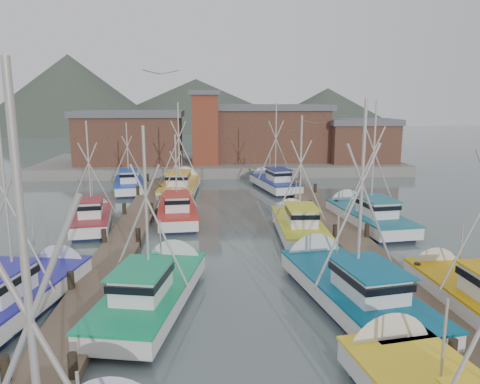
{
  "coord_description": "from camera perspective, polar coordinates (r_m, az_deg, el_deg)",
  "views": [
    {
      "loc": [
        -1.83,
        -22.27,
        8.78
      ],
      "look_at": [
        0.38,
        8.68,
        2.6
      ],
      "focal_mm": 35.0,
      "sensor_mm": 36.0,
      "label": 1
    }
  ],
  "objects": [
    {
      "name": "ground",
      "position": [
        24.01,
        0.58,
        -10.19
      ],
      "size": [
        260.0,
        260.0,
        0.0
      ],
      "primitive_type": "plane",
      "color": "#4C5C5A",
      "rests_on": "ground"
    },
    {
      "name": "lookout_tower",
      "position": [
        55.36,
        -4.29,
        7.89
      ],
      "size": [
        3.6,
        3.6,
        8.5
      ],
      "color": "brown",
      "rests_on": "quay"
    },
    {
      "name": "boat_8",
      "position": [
        34.92,
        -7.69,
        -2.26
      ],
      "size": [
        3.34,
        8.82,
        7.06
      ],
      "rotation": [
        0.0,
        0.0,
        0.08
      ],
      "color": "#0F1935",
      "rests_on": "ground"
    },
    {
      "name": "shed_center",
      "position": [
        59.92,
        3.47,
        7.33
      ],
      "size": [
        14.84,
        9.54,
        6.9
      ],
      "color": "brown",
      "rests_on": "quay"
    },
    {
      "name": "shed_right",
      "position": [
        59.54,
        14.46,
        6.15
      ],
      "size": [
        8.48,
        6.36,
        5.2
      ],
      "color": "brown",
      "rests_on": "quay"
    },
    {
      "name": "boat_4",
      "position": [
        21.03,
        -10.32,
        -11.59
      ],
      "size": [
        4.62,
        9.76,
        8.59
      ],
      "rotation": [
        0.0,
        0.0,
        -0.2
      ],
      "color": "#0F1935",
      "rests_on": "ground"
    },
    {
      "name": "boat_5",
      "position": [
        21.47,
        12.96,
        -11.2
      ],
      "size": [
        4.93,
        10.69,
        9.79
      ],
      "rotation": [
        0.0,
        0.0,
        0.18
      ],
      "color": "#0F1935",
      "rests_on": "ground"
    },
    {
      "name": "shed_left",
      "position": [
        58.17,
        -13.22,
        6.59
      ],
      "size": [
        12.72,
        8.48,
        6.2
      ],
      "color": "brown",
      "rests_on": "quay"
    },
    {
      "name": "boat_11",
      "position": [
        34.32,
        15.03,
        -2.77
      ],
      "size": [
        4.06,
        9.72,
        9.58
      ],
      "rotation": [
        0.0,
        0.0,
        0.12
      ],
      "color": "#0F1935",
      "rests_on": "ground"
    },
    {
      "name": "boat_6",
      "position": [
        22.44,
        -24.72,
        -10.97
      ],
      "size": [
        4.37,
        9.19,
        8.69
      ],
      "rotation": [
        0.0,
        0.0,
        -0.2
      ],
      "color": "#0F1935",
      "rests_on": "ground"
    },
    {
      "name": "quay",
      "position": [
        59.86,
        -2.29,
        3.41
      ],
      "size": [
        44.0,
        16.0,
        1.2
      ],
      "primitive_type": "cube",
      "color": "gray",
      "rests_on": "ground"
    },
    {
      "name": "boat_13",
      "position": [
        46.34,
        4.03,
        1.18
      ],
      "size": [
        4.34,
        9.09,
        9.14
      ],
      "rotation": [
        0.0,
        0.0,
        0.2
      ],
      "color": "#0F1935",
      "rests_on": "ground"
    },
    {
      "name": "dock_right",
      "position": [
        29.05,
        13.9,
        -6.23
      ],
      "size": [
        2.3,
        46.0,
        1.5
      ],
      "color": "brown",
      "rests_on": "ground"
    },
    {
      "name": "distant_hills",
      "position": [
        145.53,
        -8.45,
        7.69
      ],
      "size": [
        175.0,
        140.0,
        42.0
      ],
      "color": "#3C463A",
      "rests_on": "ground"
    },
    {
      "name": "boat_14",
      "position": [
        46.6,
        -13.37,
        0.95
      ],
      "size": [
        3.57,
        8.27,
        7.24
      ],
      "rotation": [
        0.0,
        0.0,
        0.15
      ],
      "color": "#0F1935",
      "rests_on": "ground"
    },
    {
      "name": "boat_12",
      "position": [
        44.91,
        -7.22,
        0.79
      ],
      "size": [
        3.85,
        10.14,
        9.42
      ],
      "rotation": [
        0.0,
        0.0,
        -0.06
      ],
      "color": "#0F1935",
      "rests_on": "ground"
    },
    {
      "name": "boat_9",
      "position": [
        30.97,
        7.03,
        -3.99
      ],
      "size": [
        3.44,
        8.81,
        8.52
      ],
      "rotation": [
        0.0,
        0.0,
        -0.03
      ],
      "color": "#0F1935",
      "rests_on": "ground"
    },
    {
      "name": "dock_left",
      "position": [
        28.15,
        -14.56,
        -6.83
      ],
      "size": [
        2.3,
        46.0,
        1.5
      ],
      "color": "brown",
      "rests_on": "ground"
    },
    {
      "name": "boat_10",
      "position": [
        34.17,
        -17.5,
        -2.98
      ],
      "size": [
        3.45,
        7.96,
        7.94
      ],
      "rotation": [
        0.0,
        0.0,
        0.15
      ],
      "color": "#0F1935",
      "rests_on": "ground"
    },
    {
      "name": "gull_far",
      "position": [
        24.86,
        9.28,
        8.39
      ],
      "size": [
        1.53,
        0.66,
        0.24
      ],
      "rotation": [
        0.0,
        0.0,
        -0.46
      ],
      "color": "gray",
      "rests_on": "ground"
    },
    {
      "name": "gull_near",
      "position": [
        20.83,
        -9.61,
        14.15
      ],
      "size": [
        1.55,
        0.65,
        0.24
      ],
      "rotation": [
        0.0,
        0.0,
        0.24
      ],
      "color": "gray",
      "rests_on": "ground"
    },
    {
      "name": "boat_7",
      "position": [
        22.49,
        26.2,
        -11.06
      ],
      "size": [
        3.74,
        8.57,
        9.33
      ],
      "rotation": [
        0.0,
        0.0,
        0.04
      ],
      "color": "#0F1935",
      "rests_on": "ground"
    }
  ]
}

